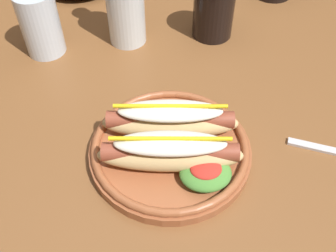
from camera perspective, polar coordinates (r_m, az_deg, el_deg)
The scene contains 7 objects.
ground_plane at distance 1.31m, azimuth -0.24°, elevation -17.74°, with size 8.00×8.00×0.00m, color brown.
dining_table at distance 0.76m, azimuth -0.39°, elevation 2.80°, with size 1.42×1.04×0.74m.
hot_dog_plate at distance 0.56m, azimuth 0.53°, elevation -2.67°, with size 0.24×0.24×0.08m.
fork at distance 0.63m, azimuth 23.54°, elevation -3.51°, with size 0.12×0.07×0.00m.
soda_cup at distance 0.78m, azimuth 6.73°, elevation 16.41°, with size 0.08×0.08×0.10m, color black.
water_cup at distance 0.76m, azimuth -18.35°, elevation 14.16°, with size 0.07×0.07×0.12m, color silver.
glass_bottle at distance 0.75m, azimuth -6.36°, elevation 17.76°, with size 0.07×0.07×0.22m.
Camera 1 is at (-0.05, -0.53, 1.20)m, focal length 41.29 mm.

